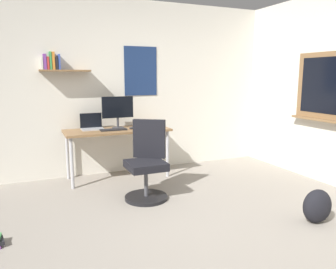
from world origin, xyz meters
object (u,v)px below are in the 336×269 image
Objects in this scene: desk at (117,134)px; laptop at (92,126)px; office_chair at (147,165)px; keyboard at (113,130)px; computer_mouse at (133,128)px; coffee_mug at (159,124)px; monitor_primary at (118,110)px; backpack at (317,206)px.

desk is 0.39m from laptop.
keyboard is at bearing 102.69° from office_chair.
laptop is (-0.33, 0.14, 0.13)m from desk.
desk is at bearing 160.43° from computer_mouse.
desk is 0.66m from coffee_mug.
keyboard is (-0.19, 0.85, 0.32)m from office_chair.
monitor_primary is 4.46× the size of computer_mouse.
coffee_mug is at bearing 59.68° from office_chair.
keyboard is 1.06× the size of backpack.
monitor_primary is 0.66m from coffee_mug.
coffee_mug is (0.98, -0.17, -0.01)m from laptop.
coffee_mug is (0.61, -0.12, -0.22)m from monitor_primary.
monitor_primary is 1.25× the size of keyboard.
keyboard reaches higher than backpack.
keyboard is 0.28m from computer_mouse.
keyboard is at bearing -176.02° from coffee_mug.
desk is 4.26× the size of backpack.
office_chair reaches higher than desk.
keyboard is at bearing -135.51° from desk.
backpack is at bearing -57.42° from desk.
computer_mouse is at bearing 0.00° from keyboard.
monitor_primary is at bearing 169.11° from coffee_mug.
computer_mouse reaches higher than keyboard.
coffee_mug is (0.53, 0.90, 0.36)m from office_chair.
office_chair and laptop have the same top height.
computer_mouse is (0.17, -0.17, -0.25)m from monitor_primary.
laptop reaches higher than keyboard.
coffee_mug is (0.72, 0.05, 0.04)m from keyboard.
laptop is 0.99m from coffee_mug.
office_chair is at bearing -120.32° from coffee_mug.
backpack is at bearing -60.44° from computer_mouse.
coffee_mug is 2.48m from backpack.
monitor_primary is (-0.08, 1.02, 0.58)m from office_chair.
desk is at bearing -22.97° from laptop.
computer_mouse is 0.30× the size of backpack.
laptop is at bearing 157.03° from desk.
monitor_primary reaches higher than coffee_mug.
desk is at bearing 177.95° from coffee_mug.
office_chair is at bearing -85.51° from monitor_primary.
desk reaches higher than backpack.
computer_mouse is at bearing -173.50° from coffee_mug.
monitor_primary is at bearing 120.89° from backpack.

